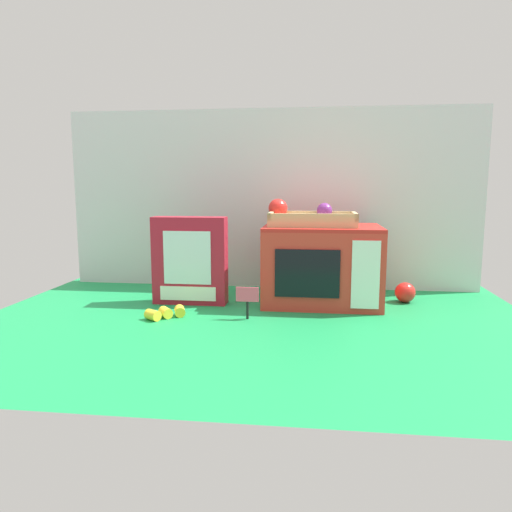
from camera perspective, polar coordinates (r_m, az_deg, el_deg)
ground_plane at (r=1.66m, az=0.84°, el=-5.61°), size 1.70×1.70×0.00m
display_back_panel at (r=1.88m, az=1.75°, el=6.81°), size 1.61×0.03×0.70m
toy_microwave at (r=1.64m, az=7.94°, el=-1.04°), size 0.39×0.29×0.27m
food_groups_crate at (r=1.63m, az=6.24°, el=4.57°), size 0.30×0.18×0.09m
cookie_set_box at (r=1.63m, az=-7.98°, el=-0.56°), size 0.25×0.07×0.30m
price_sign at (r=1.44m, az=-1.05°, el=-5.07°), size 0.07×0.01×0.10m
loose_toy_banana at (r=1.49m, az=-10.80°, el=-6.76°), size 0.12×0.11×0.03m
loose_toy_apple at (r=1.73m, az=17.57°, el=-4.21°), size 0.07×0.07×0.07m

